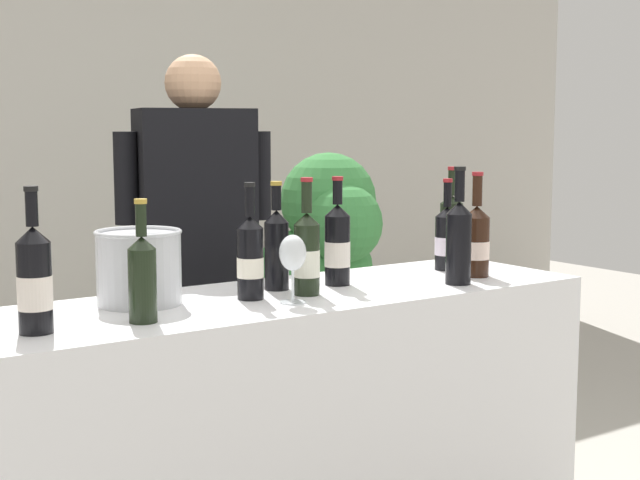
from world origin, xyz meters
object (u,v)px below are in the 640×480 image
wine_bottle_6 (307,253)px  wine_bottle_4 (451,230)px  wine_bottle_9 (476,240)px  wine_bottle_0 (250,257)px  wine_bottle_5 (34,280)px  wine_glass (293,256)px  wine_bottle_8 (142,276)px  person_server (197,298)px  potted_shrub (321,267)px  wine_bottle_1 (459,239)px  ice_bucket (139,267)px  wine_bottle_7 (337,245)px  wine_bottle_2 (277,247)px  wine_bottle_3 (447,238)px

wine_bottle_6 → wine_bottle_4: bearing=15.3°
wine_bottle_9 → wine_bottle_4: bearing=65.3°
wine_bottle_0 → wine_bottle_5: 0.63m
wine_bottle_5 → wine_glass: bearing=-2.6°
wine_glass → wine_bottle_8: bearing=179.9°
wine_bottle_6 → person_server: (-0.01, 0.70, -0.24)m
person_server → potted_shrub: (0.88, 0.52, -0.03)m
wine_bottle_9 → potted_shrub: bearing=78.8°
wine_bottle_1 → person_server: size_ratio=0.22×
wine_bottle_9 → ice_bucket: 1.10m
wine_bottle_5 → wine_bottle_7: bearing=8.0°
wine_bottle_9 → ice_bucket: bearing=170.8°
wine_bottle_1 → wine_bottle_4: wine_bottle_1 is taller
wine_bottle_1 → wine_bottle_2: wine_bottle_1 is taller
wine_bottle_9 → wine_glass: wine_bottle_9 is taller
wine_bottle_5 → wine_bottle_7: 0.97m
wine_bottle_9 → person_server: (-0.64, 0.74, -0.24)m
wine_bottle_5 → potted_shrub: 2.12m
wine_bottle_4 → wine_bottle_5: bearing=-170.7°
wine_bottle_3 → wine_bottle_6: wine_bottle_6 is taller
potted_shrub → wine_bottle_6: bearing=-125.8°
wine_bottle_0 → potted_shrub: potted_shrub is taller
wine_bottle_3 → wine_bottle_8: bearing=-170.4°
wine_bottle_2 → ice_bucket: (-0.43, 0.02, -0.02)m
wine_glass → ice_bucket: bearing=148.2°
ice_bucket → person_server: bearing=51.4°
person_server → potted_shrub: 1.03m
wine_bottle_6 → ice_bucket: 0.48m
wine_bottle_6 → wine_bottle_8: wine_bottle_6 is taller
ice_bucket → wine_bottle_2: bearing=-2.3°
wine_bottle_2 → wine_bottle_4: wine_bottle_4 is taller
wine_bottle_1 → wine_bottle_8: size_ratio=1.18×
wine_bottle_2 → wine_bottle_6: 0.12m
wine_bottle_4 → person_server: 0.93m
wine_bottle_4 → wine_bottle_8: 1.31m
wine_bottle_3 → wine_bottle_4: size_ratio=0.90×
wine_bottle_3 → wine_bottle_7: 0.48m
wine_bottle_0 → ice_bucket: wine_bottle_0 is taller
wine_bottle_6 → wine_bottle_7: bearing=27.1°
wine_bottle_2 → potted_shrub: potted_shrub is taller
wine_bottle_3 → wine_bottle_5: size_ratio=0.89×
wine_bottle_3 → wine_bottle_5: wine_bottle_5 is taller
wine_bottle_2 → ice_bucket: 0.43m
wine_bottle_0 → wine_bottle_6: bearing=-11.7°
wine_bottle_8 → wine_glass: 0.44m
wine_bottle_0 → wine_bottle_4: size_ratio=0.96×
wine_bottle_4 → wine_bottle_6: size_ratio=1.01×
wine_bottle_4 → wine_bottle_5: size_ratio=0.99×
wine_bottle_4 → wine_glass: wine_bottle_4 is taller
wine_bottle_2 → wine_bottle_4: 0.77m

